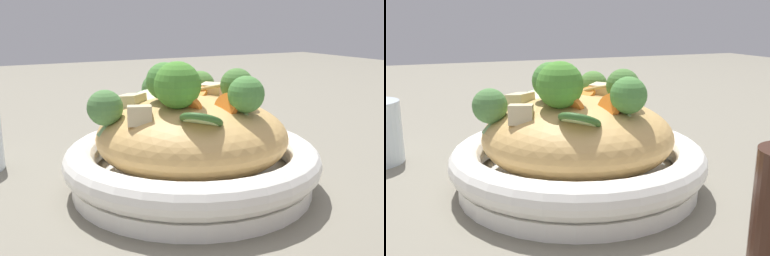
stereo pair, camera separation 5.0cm
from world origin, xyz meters
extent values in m
plane|color=slate|center=(0.00, 0.00, 0.00)|extent=(3.00, 3.00, 0.00)
cylinder|color=white|center=(0.00, 0.00, 0.01)|extent=(0.27, 0.27, 0.02)
torus|color=white|center=(0.00, 0.00, 0.04)|extent=(0.29, 0.29, 0.04)
ellipsoid|color=tan|center=(0.00, 0.00, 0.06)|extent=(0.22, 0.22, 0.09)
torus|color=tan|center=(0.01, 0.03, 0.08)|extent=(0.08, 0.08, 0.01)
torus|color=tan|center=(-0.02, -0.02, 0.09)|extent=(0.06, 0.06, 0.02)
torus|color=tan|center=(0.03, -0.05, 0.11)|extent=(0.06, 0.07, 0.03)
cone|color=#95B76F|center=(0.10, 0.00, 0.08)|extent=(0.03, 0.03, 0.02)
sphere|color=#4A7B3E|center=(0.10, 0.00, 0.10)|extent=(0.05, 0.05, 0.04)
cone|color=#8CAF75|center=(0.01, 0.10, 0.08)|extent=(0.03, 0.03, 0.02)
sphere|color=#4B7B41|center=(0.01, 0.10, 0.10)|extent=(0.05, 0.05, 0.04)
cone|color=#99B86A|center=(-0.03, 0.03, 0.10)|extent=(0.02, 0.02, 0.01)
sphere|color=#46862F|center=(-0.03, 0.03, 0.13)|extent=(0.05, 0.05, 0.05)
cone|color=#95AB6C|center=(0.01, 0.03, 0.10)|extent=(0.02, 0.02, 0.02)
sphere|color=#478138|center=(0.01, 0.03, 0.13)|extent=(0.04, 0.04, 0.04)
cone|color=#94B473|center=(0.07, -0.05, 0.09)|extent=(0.02, 0.02, 0.01)
sphere|color=#4F8039|center=(0.07, -0.05, 0.11)|extent=(0.05, 0.05, 0.04)
cone|color=#91B775|center=(-0.03, -0.04, 0.10)|extent=(0.03, 0.03, 0.02)
sphere|color=#4A7838|center=(-0.03, -0.04, 0.12)|extent=(0.05, 0.05, 0.04)
cone|color=#97AD70|center=(-0.06, -0.03, 0.09)|extent=(0.03, 0.03, 0.02)
sphere|color=#4A833D|center=(-0.06, -0.03, 0.12)|extent=(0.05, 0.05, 0.04)
cylinder|color=orange|center=(-0.03, 0.02, 0.11)|extent=(0.03, 0.03, 0.03)
cylinder|color=orange|center=(-0.05, -0.02, 0.10)|extent=(0.03, 0.03, 0.03)
cylinder|color=orange|center=(0.04, 0.02, 0.10)|extent=(0.03, 0.03, 0.02)
cylinder|color=orange|center=(0.02, -0.02, 0.11)|extent=(0.03, 0.03, 0.02)
cylinder|color=orange|center=(0.00, -0.06, 0.10)|extent=(0.03, 0.03, 0.01)
cylinder|color=beige|center=(0.09, -0.01, 0.09)|extent=(0.05, 0.05, 0.02)
torus|color=#2E5523|center=(0.09, -0.01, 0.09)|extent=(0.06, 0.06, 0.02)
cylinder|color=beige|center=(0.05, 0.03, 0.10)|extent=(0.05, 0.05, 0.02)
torus|color=#25552E|center=(0.05, 0.03, 0.10)|extent=(0.06, 0.06, 0.02)
cylinder|color=#BFE29E|center=(-0.07, 0.03, 0.10)|extent=(0.05, 0.05, 0.02)
torus|color=#2F5A24|center=(-0.07, 0.03, 0.10)|extent=(0.06, 0.06, 0.02)
cube|color=beige|center=(0.04, 0.06, 0.10)|extent=(0.04, 0.04, 0.02)
cube|color=beige|center=(0.03, -0.04, 0.11)|extent=(0.03, 0.03, 0.02)
cube|color=beige|center=(-0.02, 0.07, 0.10)|extent=(0.03, 0.03, 0.02)
camera|label=1|loc=(-0.43, 0.22, 0.19)|focal=40.73mm
camera|label=2|loc=(-0.45, 0.18, 0.19)|focal=40.73mm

